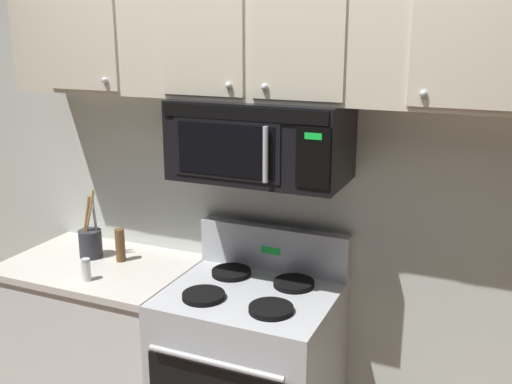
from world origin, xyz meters
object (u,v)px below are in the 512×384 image
object	(u,v)px
stove_range	(250,376)
over_range_microwave	(261,140)
pepper_mill	(120,245)
utensil_crock_charcoal	(90,241)
salt_shaker	(86,270)

from	to	relation	value
stove_range	over_range_microwave	xyz separation A→B (m)	(-0.00, 0.12, 1.11)
pepper_mill	utensil_crock_charcoal	bearing A→B (deg)	-175.29
stove_range	pepper_mill	distance (m)	0.92
stove_range	pepper_mill	world-z (taller)	stove_range
utensil_crock_charcoal	salt_shaker	bearing A→B (deg)	-55.45
utensil_crock_charcoal	salt_shaker	world-z (taller)	utensil_crock_charcoal
salt_shaker	utensil_crock_charcoal	bearing A→B (deg)	124.55
over_range_microwave	utensil_crock_charcoal	size ratio (longest dim) A/B	2.04
over_range_microwave	pepper_mill	distance (m)	0.96
stove_range	utensil_crock_charcoal	size ratio (longest dim) A/B	3.00
stove_range	utensil_crock_charcoal	distance (m)	1.06
utensil_crock_charcoal	over_range_microwave	bearing A→B (deg)	3.76
utensil_crock_charcoal	salt_shaker	distance (m)	0.31
salt_shaker	pepper_mill	world-z (taller)	pepper_mill
stove_range	pepper_mill	bearing A→B (deg)	174.69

